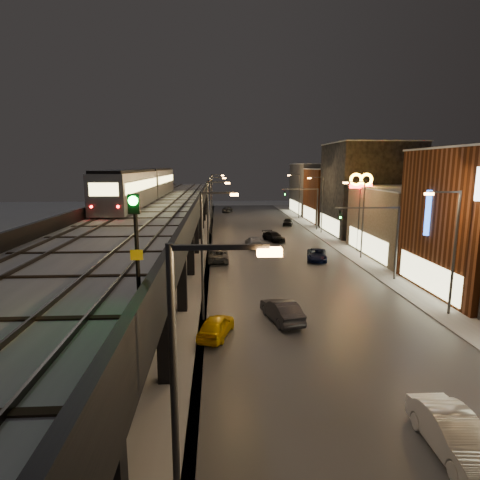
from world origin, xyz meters
name	(u,v)px	position (x,y,z in m)	size (l,w,h in m)	color
ground	(210,449)	(0.00, 0.00, 0.00)	(220.00, 220.00, 0.00)	silver
road_surface	(275,252)	(7.50, 35.00, 0.03)	(17.00, 120.00, 0.06)	#46474D
sidewalk_right	(353,251)	(17.50, 35.00, 0.07)	(4.00, 120.00, 0.14)	#9FA1A8
under_viaduct_pavement	(166,254)	(-6.00, 35.00, 0.03)	(11.00, 120.00, 0.06)	#9FA1A8
elevated_viaduct	(161,211)	(-6.00, 31.84, 5.62)	(9.00, 100.00, 6.30)	black
viaduct_trackbed	(161,204)	(-6.01, 31.97, 6.39)	(8.40, 100.00, 0.32)	#B2B7C1
viaduct_parapet_streetside	(199,200)	(-1.65, 32.00, 6.85)	(0.30, 100.00, 1.10)	black
viaduct_parapet_far	(122,200)	(-10.35, 32.00, 6.85)	(0.30, 100.00, 1.10)	black
building_c	(417,222)	(23.99, 32.00, 4.08)	(12.20, 15.20, 8.16)	#695D4D
building_d	(369,189)	(23.99, 48.00, 7.08)	(12.20, 13.20, 14.16)	black
building_e	(341,196)	(23.99, 62.00, 5.08)	(12.20, 12.20, 10.16)	#5D2E19
building_f	(322,189)	(23.99, 76.00, 5.58)	(12.20, 16.20, 11.16)	#464646
streetlight_left_0	(186,400)	(-0.43, -5.00, 5.24)	(2.57, 0.28, 9.00)	#38383A
streetlight_left_1	(206,247)	(-0.43, 13.00, 5.24)	(2.57, 0.28, 9.00)	#38383A
streetlight_right_1	(451,245)	(16.73, 13.00, 5.24)	(2.56, 0.28, 9.00)	#38383A
streetlight_left_2	(210,215)	(-0.43, 31.00, 5.24)	(2.57, 0.28, 9.00)	#38383A
streetlight_right_2	(361,214)	(16.73, 31.00, 5.24)	(2.56, 0.28, 9.00)	#38383A
streetlight_left_3	(212,201)	(-0.43, 49.00, 5.24)	(2.57, 0.28, 9.00)	#38383A
streetlight_right_3	(321,201)	(16.73, 49.00, 5.24)	(2.56, 0.28, 9.00)	#38383A
streetlight_left_4	(213,193)	(-0.43, 67.00, 5.24)	(2.57, 0.28, 9.00)	#38383A
streetlight_right_4	(298,193)	(16.73, 67.00, 5.24)	(2.56, 0.28, 9.00)	#38383A
traffic_light_rig_a	(385,234)	(15.84, 22.00, 4.50)	(6.10, 0.34, 7.00)	#38383A
traffic_light_rig_b	(311,204)	(15.84, 52.00, 4.50)	(6.10, 0.34, 7.00)	#38383A
subway_train	(145,184)	(-8.50, 36.76, 8.44)	(3.07, 36.86, 3.67)	gray
rail_signal	(135,225)	(-2.10, -1.62, 8.91)	(0.37, 0.44, 3.23)	black
car_taxi	(216,327)	(0.21, 10.23, 0.68)	(1.60, 3.98, 1.35)	#F2BF02
car_near_white	(282,311)	(4.74, 12.51, 0.76)	(1.61, 4.62, 1.52)	black
car_mid_silver	(218,255)	(0.37, 30.61, 0.70)	(2.32, 5.03, 1.40)	#555556
car_mid_dark	(254,242)	(5.14, 38.15, 0.69)	(1.94, 4.78, 1.39)	#8A8F9F
car_far_white	(227,209)	(2.74, 79.29, 0.73)	(1.73, 4.29, 1.46)	#53565C
car_onc_silver	(454,436)	(9.06, -0.81, 0.76)	(1.62, 4.64, 1.53)	silver
car_onc_dark	(317,255)	(11.64, 30.29, 0.65)	(2.15, 4.67, 1.30)	black
car_onc_white	(274,237)	(8.36, 42.30, 0.66)	(1.85, 4.55, 1.32)	black
car_onc_red	(288,222)	(13.08, 57.49, 0.68)	(1.60, 3.98, 1.36)	black
sign_mcdonalds	(361,188)	(18.00, 34.95, 7.93)	(2.89, 0.34, 9.79)	#38383A
sign_carwash	(434,220)	(18.50, 18.69, 6.15)	(1.68, 0.35, 8.69)	#38383A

